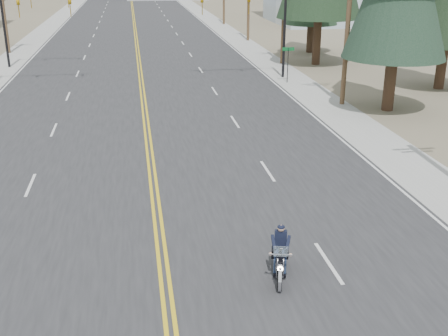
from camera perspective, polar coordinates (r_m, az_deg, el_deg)
name	(u,v)px	position (r m, az deg, el deg)	size (l,w,h in m)	color
road	(135,26)	(80.80, -9.07, 14.08)	(20.00, 200.00, 0.01)	#303033
sidewalk_left	(49,27)	(81.54, -17.40, 13.48)	(3.00, 200.00, 0.01)	#A5A5A0
sidewalk_right	(217,24)	(81.70, -0.73, 14.39)	(3.00, 200.00, 0.01)	#A5A5A0
traffic_mast_left	(8,16)	(43.32, -21.08, 14.17)	(7.10, 0.26, 7.00)	black
traffic_mast_right	(259,13)	(43.56, 3.57, 15.47)	(7.10, 0.26, 7.00)	black
traffic_mast_far	(23,8)	(51.23, -19.76, 15.04)	(6.10, 0.26, 7.00)	black
street_sign	(288,59)	(42.47, 6.52, 10.99)	(0.90, 0.06, 2.62)	black
utility_pole_b	(349,7)	(35.91, 12.60, 15.64)	(2.20, 0.30, 11.50)	brown
motorcyclist	(280,253)	(16.46, 5.74, -8.60)	(0.85, 1.97, 1.54)	black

